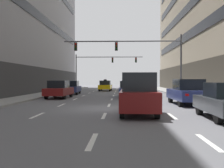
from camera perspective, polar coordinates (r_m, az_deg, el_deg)
The scene contains 35 objects.
ground_plane at distance 15.21m, azimuth -1.01°, elevation -5.49°, with size 120.00×120.00×0.00m, color slate.
lane_stripe_l1_s3 at distance 12.85m, azimuth -16.27°, elevation -6.72°, with size 0.16×2.00×0.01m, color silver.
lane_stripe_l1_s4 at distance 17.63m, azimuth -11.15°, elevation -4.60°, with size 0.16×2.00×0.01m, color silver.
lane_stripe_l1_s5 at distance 22.51m, azimuth -8.24°, elevation -3.37°, with size 0.16×2.00×0.01m, color silver.
lane_stripe_l1_s6 at distance 27.43m, azimuth -6.37°, elevation -2.58°, with size 0.16×2.00×0.01m, color silver.
lane_stripe_l1_s7 at distance 32.38m, azimuth -5.08°, elevation -2.03°, with size 0.16×2.00×0.01m, color silver.
lane_stripe_l1_s8 at distance 37.34m, azimuth -4.13°, elevation -1.62°, with size 0.16×2.00×0.01m, color silver.
lane_stripe_l1_s9 at distance 42.31m, azimuth -3.40°, elevation -1.31°, with size 0.16×2.00×0.01m, color silver.
lane_stripe_l1_s10 at distance 47.29m, azimuth -2.82°, elevation -1.06°, with size 0.16×2.00×0.01m, color silver.
lane_stripe_l2_s2 at distance 7.34m, azimuth -4.42°, elevation -12.55°, with size 0.16×2.00×0.01m, color silver.
lane_stripe_l2_s3 at distance 12.23m, azimuth -1.77°, elevation -7.07°, with size 0.16×2.00×0.01m, color silver.
lane_stripe_l2_s4 at distance 17.19m, azimuth -0.66°, elevation -4.72°, with size 0.16×2.00×0.01m, color silver.
lane_stripe_l2_s5 at distance 22.17m, azimuth -0.05°, elevation -3.43°, with size 0.16×2.00×0.01m, color silver.
lane_stripe_l2_s6 at distance 27.15m, azimuth 0.34°, elevation -2.61°, with size 0.16×2.00×0.01m, color silver.
lane_stripe_l2_s7 at distance 32.14m, azimuth 0.60°, elevation -2.05°, with size 0.16×2.00×0.01m, color silver.
lane_stripe_l2_s8 at distance 37.13m, azimuth 0.80°, elevation -1.63°, with size 0.16×2.00×0.01m, color silver.
lane_stripe_l2_s9 at distance 42.13m, azimuth 0.94°, elevation -1.32°, with size 0.16×2.00×0.01m, color silver.
lane_stripe_l2_s10 at distance 47.12m, azimuth 1.06°, elevation -1.07°, with size 0.16×2.00×0.01m, color silver.
lane_stripe_l3_s2 at distance 7.68m, azimuth 20.66°, elevation -12.00°, with size 0.16×2.00×0.01m, color silver.
lane_stripe_l3_s3 at distance 12.44m, azimuth 13.24°, elevation -6.96°, with size 0.16×2.00×0.01m, color silver.
lane_stripe_l3_s4 at distance 17.34m, azimuth 10.02°, elevation -4.69°, with size 0.16×2.00×0.01m, color silver.
lane_stripe_l3_s5 at distance 22.28m, azimuth 8.23°, elevation -3.42°, with size 0.16×2.00×0.01m, color silver.
lane_stripe_l3_s6 at distance 27.25m, azimuth 7.10°, elevation -2.61°, with size 0.16×2.00×0.01m, color silver.
lane_stripe_l3_s7 at distance 32.22m, azimuth 6.31°, elevation -2.05°, with size 0.16×2.00×0.01m, color silver.
lane_stripe_l3_s8 at distance 37.20m, azimuth 5.74°, elevation -1.63°, with size 0.16×2.00×0.01m, color silver.
lane_stripe_l3_s9 at distance 42.19m, azimuth 5.30°, elevation -1.32°, with size 0.16×2.00×0.01m, color silver.
lane_stripe_l3_s10 at distance 47.18m, azimuth 4.96°, elevation -1.07°, with size 0.16×2.00×0.01m, color silver.
taxi_driving_0 at distance 38.33m, azimuth -1.48°, elevation -0.40°, with size 1.92×4.25×1.74m.
car_driving_1 at distance 12.56m, azimuth 5.92°, elevation -2.23°, with size 1.89×4.26×2.04m.
car_driving_2 at distance 23.86m, azimuth -11.70°, elevation -1.22°, with size 1.92×4.38×1.63m.
car_driving_3 at distance 30.06m, azimuth -9.00°, elevation -0.80°, with size 1.89×4.24×1.57m.
car_driving_4 at distance 24.60m, azimuth 3.61°, elevation -1.18°, with size 1.79×4.24×1.59m.
car_parked_2 at distance 18.24m, azimuth 16.50°, elevation -1.74°, with size 2.07×4.71×1.75m.
traffic_signal_0 at distance 26.04m, azimuth 5.72°, elevation 7.15°, with size 11.88×0.35×6.11m.
traffic_signal_1 at distance 43.26m, azimuth -2.50°, elevation 4.58°, with size 11.31×0.35×5.81m.
Camera 1 is at (0.81, -15.09, 1.73)m, focal length 41.04 mm.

